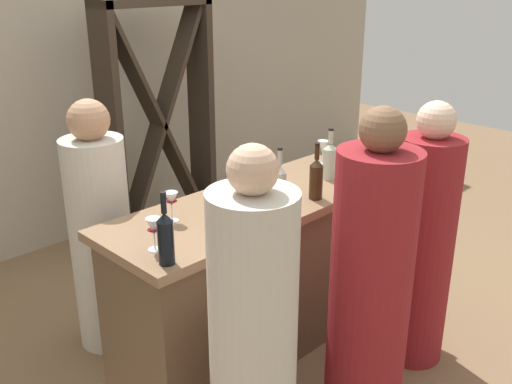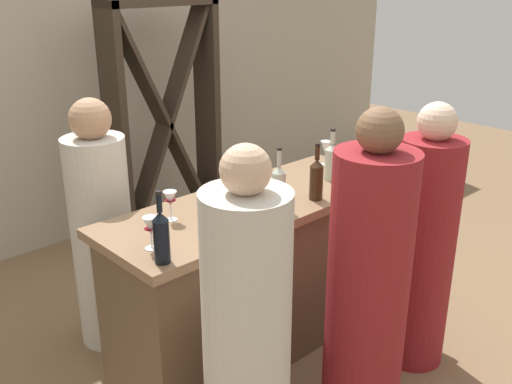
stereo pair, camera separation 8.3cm
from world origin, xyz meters
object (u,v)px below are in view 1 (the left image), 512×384
at_px(wine_rack, 159,125).
at_px(wine_glass_far_center, 171,200).
at_px(wine_glass_near_right, 342,157).
at_px(wine_glass_far_right, 323,148).
at_px(wine_glass_far_left, 239,192).
at_px(person_right_guest, 422,247).
at_px(wine_glass_near_left, 358,165).
at_px(wine_bottle_second_left_clear_pale, 279,186).
at_px(person_left_guest, 253,337).
at_px(wine_bottle_second_right_clear_pale, 330,160).
at_px(person_center_guest, 370,284).
at_px(wine_bottle_center_amber_brown, 316,178).
at_px(person_server_behind, 101,237).
at_px(wine_bottle_leftmost_near_black, 166,237).
at_px(wine_glass_near_center, 154,228).

relative_size(wine_rack, wine_glass_far_center, 12.38).
relative_size(wine_glass_near_right, wine_glass_far_right, 0.97).
height_order(wine_glass_far_left, person_right_guest, person_right_guest).
xyz_separation_m(wine_glass_far_right, person_right_guest, (-0.17, -0.86, -0.35)).
distance_m(wine_glass_near_left, wine_glass_near_right, 0.16).
distance_m(wine_bottle_second_left_clear_pale, person_left_guest, 0.92).
bearing_deg(wine_bottle_second_right_clear_pale, wine_glass_near_right, -2.21).
bearing_deg(wine_bottle_second_left_clear_pale, person_center_guest, -91.09).
height_order(wine_bottle_center_amber_brown, person_server_behind, person_server_behind).
xyz_separation_m(wine_rack, wine_bottle_leftmost_near_black, (-1.34, -1.90, 0.10)).
bearing_deg(wine_bottle_center_amber_brown, wine_glass_near_right, 19.03).
height_order(wine_glass_far_right, person_left_guest, person_left_guest).
distance_m(wine_bottle_second_left_clear_pale, wine_glass_near_right, 0.68).
bearing_deg(wine_glass_far_center, person_left_guest, -103.18).
height_order(wine_bottle_second_right_clear_pale, wine_glass_near_left, wine_bottle_second_right_clear_pale).
xyz_separation_m(wine_bottle_center_amber_brown, person_left_guest, (-0.93, -0.45, -0.35)).
bearing_deg(wine_glass_near_left, wine_bottle_center_amber_brown, 178.55).
bearing_deg(wine_bottle_leftmost_near_black, wine_glass_near_center, 74.32).
bearing_deg(person_center_guest, person_right_guest, -64.83).
bearing_deg(person_right_guest, wine_bottle_second_right_clear_pale, 18.24).
bearing_deg(wine_glass_far_right, wine_glass_near_left, -109.11).
height_order(wine_bottle_center_amber_brown, wine_glass_near_right, wine_bottle_center_amber_brown).
bearing_deg(person_center_guest, person_server_behind, 40.95).
xyz_separation_m(wine_bottle_second_left_clear_pale, person_left_guest, (-0.68, -0.50, -0.36)).
bearing_deg(wine_bottle_center_amber_brown, wine_rack, 81.05).
bearing_deg(person_right_guest, person_left_guest, 104.01).
bearing_deg(wine_glass_near_center, person_center_guest, -41.77).
relative_size(wine_glass_near_right, person_left_guest, 0.10).
relative_size(wine_bottle_second_right_clear_pale, wine_glass_far_left, 1.96).
distance_m(wine_rack, wine_glass_far_right, 1.52).
xyz_separation_m(wine_rack, wine_glass_far_center, (-1.05, -1.55, 0.09)).
bearing_deg(wine_glass_far_center, wine_glass_far_left, -24.31).
relative_size(wine_bottle_second_left_clear_pale, wine_glass_near_left, 2.23).
height_order(wine_bottle_second_right_clear_pale, wine_glass_far_right, wine_bottle_second_right_clear_pale).
bearing_deg(wine_glass_near_center, wine_bottle_center_amber_brown, -5.95).
relative_size(wine_glass_near_center, wine_glass_far_center, 1.00).
relative_size(wine_glass_near_left, person_center_guest, 0.09).
height_order(wine_glass_far_left, person_center_guest, person_center_guest).
distance_m(wine_glass_near_left, person_left_guest, 1.42).
distance_m(wine_rack, person_center_guest, 2.50).
distance_m(wine_bottle_second_right_clear_pale, person_right_guest, 0.74).
height_order(wine_glass_far_right, person_server_behind, person_server_behind).
bearing_deg(wine_bottle_second_right_clear_pale, wine_glass_near_center, -177.98).
distance_m(wine_glass_near_center, person_right_guest, 1.51).
height_order(wine_glass_near_center, wine_glass_far_left, wine_glass_far_left).
bearing_deg(wine_bottle_second_left_clear_pale, wine_glass_far_right, 22.83).
height_order(wine_rack, wine_glass_far_left, wine_rack).
xyz_separation_m(wine_bottle_second_right_clear_pale, person_left_guest, (-1.24, -0.60, -0.35)).
xyz_separation_m(person_left_guest, person_server_behind, (0.08, 1.34, -0.02)).
relative_size(wine_rack, wine_glass_near_center, 12.33).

